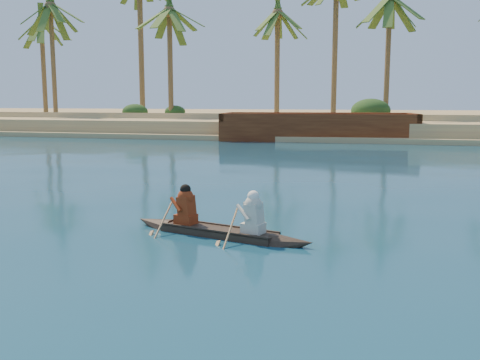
% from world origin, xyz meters
% --- Properties ---
extents(ground, '(160.00, 160.00, 0.00)m').
position_xyz_m(ground, '(0.00, 0.00, 0.00)').
color(ground, '#0B314A').
rests_on(ground, ground).
extents(sandy_embankment, '(150.00, 51.00, 1.50)m').
position_xyz_m(sandy_embankment, '(0.00, 46.89, 0.53)').
color(sandy_embankment, tan).
rests_on(sandy_embankment, ground).
extents(palm_grove, '(110.00, 14.00, 16.00)m').
position_xyz_m(palm_grove, '(0.00, 35.00, 8.00)').
color(palm_grove, '#476021').
rests_on(palm_grove, ground).
extents(shrub_cluster, '(100.00, 6.00, 2.40)m').
position_xyz_m(shrub_cluster, '(0.00, 31.50, 1.20)').
color(shrub_cluster, '#204017').
rests_on(shrub_cluster, ground).
extents(canoe, '(4.36, 1.67, 1.20)m').
position_xyz_m(canoe, '(7.69, -3.46, 0.23)').
color(canoe, '#37291E').
rests_on(canoe, ground).
extents(barge_mid, '(14.08, 6.06, 2.28)m').
position_xyz_m(barge_mid, '(6.60, 24.58, 0.80)').
color(barge_mid, brown).
rests_on(barge_mid, ground).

